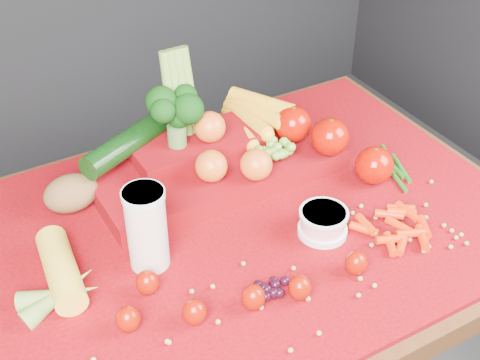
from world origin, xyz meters
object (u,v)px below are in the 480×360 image
milk_glass (146,226)px  yogurt_bowl (323,222)px  table (245,261)px  produce_mound (227,151)px

milk_glass → yogurt_bowl: 0.34m
table → yogurt_bowl: bearing=-42.8°
yogurt_bowl → produce_mound: produce_mound is taller
table → milk_glass: milk_glass is taller
yogurt_bowl → table: bearing=137.2°
produce_mound → milk_glass: bearing=-146.5°
table → yogurt_bowl: (0.11, -0.10, 0.13)m
yogurt_bowl → milk_glass: bearing=164.4°
milk_glass → produce_mound: produce_mound is taller
milk_glass → produce_mound: size_ratio=0.28×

